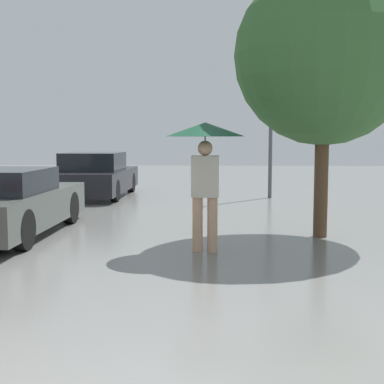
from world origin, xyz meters
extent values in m
cylinder|color=tan|center=(0.01, 5.77, 0.39)|extent=(0.15, 0.15, 0.79)
cylinder|color=tan|center=(0.22, 5.77, 0.39)|extent=(0.15, 0.15, 0.79)
cube|color=beige|center=(0.12, 5.77, 1.09)|extent=(0.39, 0.23, 0.59)
sphere|color=tan|center=(0.12, 5.77, 1.49)|extent=(0.21, 0.21, 0.21)
cylinder|color=#515456|center=(0.12, 5.77, 1.34)|extent=(0.02, 0.02, 0.63)
cone|color=#14472D|center=(0.12, 5.77, 1.76)|extent=(1.14, 1.14, 0.20)
cube|color=#4C514C|center=(-3.28, 6.93, 0.45)|extent=(1.66, 4.02, 0.57)
cube|color=black|center=(-3.28, 6.73, 0.93)|extent=(1.41, 1.81, 0.39)
cylinder|color=black|center=(-2.53, 8.18, 0.30)|extent=(0.18, 0.61, 0.61)
cylinder|color=black|center=(-2.53, 5.68, 0.30)|extent=(0.18, 0.61, 0.61)
cube|color=black|center=(-3.15, 12.96, 0.45)|extent=(1.77, 4.13, 0.59)
cube|color=black|center=(-3.15, 12.76, 0.99)|extent=(1.50, 1.86, 0.49)
cylinder|color=black|center=(-3.95, 14.24, 0.29)|extent=(0.18, 0.58, 0.58)
cylinder|color=black|center=(-2.35, 14.24, 0.29)|extent=(0.18, 0.58, 0.58)
cylinder|color=black|center=(-3.95, 11.68, 0.29)|extent=(0.18, 0.58, 0.58)
cylinder|color=black|center=(-2.35, 11.68, 0.29)|extent=(0.18, 0.58, 0.58)
cylinder|color=brown|center=(2.00, 7.01, 1.08)|extent=(0.23, 0.23, 2.16)
sphere|color=#386633|center=(2.00, 7.01, 2.96)|extent=(2.90, 2.90, 2.90)
cylinder|color=#515456|center=(1.72, 12.82, 2.17)|extent=(0.10, 0.10, 4.34)
sphere|color=beige|center=(1.72, 12.82, 4.42)|extent=(0.26, 0.26, 0.26)
camera|label=1|loc=(0.31, -1.85, 1.63)|focal=50.00mm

